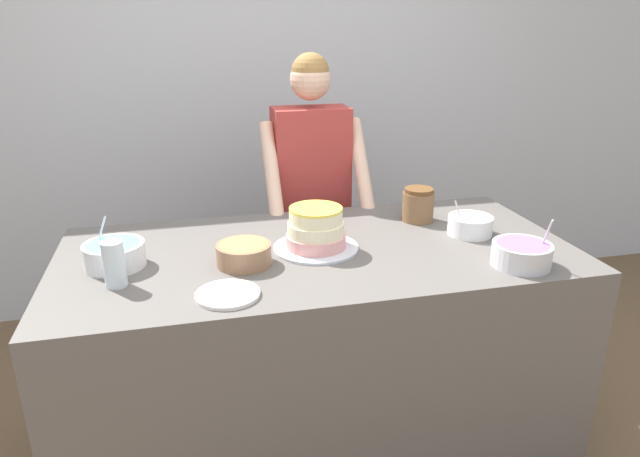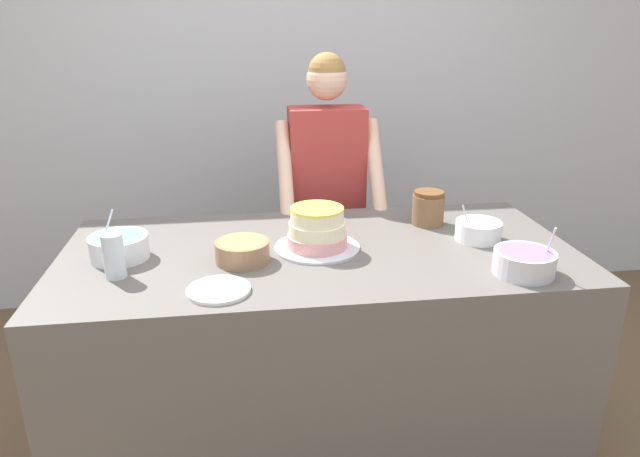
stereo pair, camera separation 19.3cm
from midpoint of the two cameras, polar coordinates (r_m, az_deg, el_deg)
name	(u,v)px [view 2 (the right image)]	position (r m, az deg, el deg)	size (l,w,h in m)	color
wall_back	(285,92)	(3.47, -1.90, 13.46)	(10.00, 0.05, 2.60)	silver
counter	(319,353)	(2.33, 2.34, -12.40)	(1.89, 0.91, 0.90)	#5B5651
person_baker	(327,185)	(2.76, 2.68, 4.35)	(0.48, 0.43, 1.57)	#2D2D38
cake	(317,231)	(2.10, 2.34, -0.27)	(0.32, 0.32, 0.16)	silver
frosting_bowl_blue	(119,246)	(2.11, -17.05, -1.74)	(0.21, 0.21, 0.16)	white
frosting_bowl_purple	(524,261)	(2.05, 22.33, -3.12)	(0.20, 0.20, 0.18)	silver
frosting_bowl_white	(478,230)	(2.30, 17.90, -0.15)	(0.18, 0.18, 0.14)	white
frosting_bowl_yellow	(242,250)	(2.00, -5.06, -2.25)	(0.19, 0.19, 0.08)	#936B4C
drinking_glass	(114,256)	(1.95, -17.30, -2.67)	(0.07, 0.07, 0.15)	silver
ceramic_plate	(219,290)	(1.80, -7.10, -6.19)	(0.20, 0.20, 0.01)	white
stoneware_jar	(428,208)	(2.42, 13.02, 1.98)	(0.13, 0.13, 0.14)	brown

